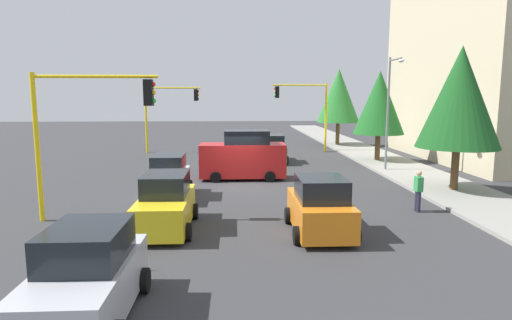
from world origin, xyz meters
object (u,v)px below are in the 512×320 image
object	(u,v)px
car_green	(272,149)
car_silver	(87,278)
pedestrian_crossing	(418,190)
car_white	(169,178)
tree_roadside_near	(460,98)
traffic_signal_far_left	(305,104)
car_orange	(320,208)
tree_roadside_mid	(379,103)
tree_roadside_far	(339,96)
street_lamp_curbside	(390,102)
traffic_signal_far_right	(168,106)
car_yellow	(166,204)
traffic_signal_near_right	(86,117)
delivery_van_red	(243,157)

from	to	relation	value
car_green	car_silver	bearing A→B (deg)	-14.84
pedestrian_crossing	car_white	bearing A→B (deg)	-106.12
tree_roadside_near	traffic_signal_far_left	bearing A→B (deg)	-163.32
car_green	car_silver	distance (m)	22.60
car_orange	car_silver	xyz separation A→B (m)	(5.49, -6.03, 0.00)
tree_roadside_near	tree_roadside_mid	size ratio (longest dim) A/B	1.09
car_orange	tree_roadside_mid	bearing A→B (deg)	155.46
tree_roadside_far	car_orange	xyz separation A→B (m)	(26.00, -6.81, -3.81)
street_lamp_curbside	car_white	size ratio (longest dim) A/B	1.89
traffic_signal_far_right	pedestrian_crossing	size ratio (longest dim) A/B	3.23
car_yellow	car_green	distance (m)	16.43
traffic_signal_near_right	tree_roadside_near	size ratio (longest dim) A/B	0.79
tree_roadside_near	car_white	xyz separation A→B (m)	(0.38, -13.78, -3.71)
traffic_signal_far_right	tree_roadside_near	size ratio (longest dim) A/B	0.78
traffic_signal_far_right	pedestrian_crossing	distance (m)	23.50
tree_roadside_far	car_white	bearing A→B (deg)	-32.09
pedestrian_crossing	car_orange	bearing A→B (deg)	-60.34
traffic_signal_near_right	car_white	size ratio (longest dim) A/B	1.49
street_lamp_curbside	tree_roadside_mid	distance (m)	4.46
traffic_signal_far_right	car_yellow	size ratio (longest dim) A/B	1.33
street_lamp_curbside	delivery_van_red	size ratio (longest dim) A/B	1.46
street_lamp_curbside	car_yellow	xyz separation A→B (m)	(10.87, -11.85, -3.45)
car_white	car_silver	bearing A→B (deg)	-0.27
street_lamp_curbside	car_orange	world-z (taller)	street_lamp_curbside
traffic_signal_far_left	tree_roadside_far	distance (m)	5.55
delivery_van_red	car_yellow	bearing A→B (deg)	-17.50
traffic_signal_near_right	car_white	bearing A→B (deg)	146.53
traffic_signal_far_right	traffic_signal_near_right	distance (m)	20.00
traffic_signal_near_right	delivery_van_red	xyz separation A→B (m)	(-8.00, 5.95, -2.64)
tree_roadside_mid	car_orange	xyz separation A→B (m)	(16.00, -7.31, -3.32)
delivery_van_red	pedestrian_crossing	xyz separation A→B (m)	(7.42, 6.96, -0.37)
car_white	car_yellow	bearing A→B (deg)	7.38
car_yellow	delivery_van_red	bearing A→B (deg)	162.50
tree_roadside_far	car_white	size ratio (longest dim) A/B	1.94
pedestrian_crossing	traffic_signal_far_right	bearing A→B (deg)	-146.39
car_white	pedestrian_crossing	bearing A→B (deg)	73.88
traffic_signal_far_right	pedestrian_crossing	world-z (taller)	traffic_signal_far_right
car_white	car_green	bearing A→B (deg)	151.87
street_lamp_curbside	car_orange	bearing A→B (deg)	-29.26
tree_roadside_mid	car_silver	xyz separation A→B (m)	(21.49, -13.33, -3.32)
traffic_signal_far_left	traffic_signal_near_right	distance (m)	23.01
car_silver	car_orange	bearing A→B (deg)	132.34
street_lamp_curbside	car_green	world-z (taller)	street_lamp_curbside
traffic_signal_near_right	car_yellow	bearing A→B (deg)	67.40
car_yellow	car_white	world-z (taller)	same
tree_roadside_far	car_yellow	bearing A→B (deg)	-25.68
tree_roadside_mid	tree_roadside_near	bearing A→B (deg)	2.86
traffic_signal_near_right	car_orange	size ratio (longest dim) A/B	1.48
street_lamp_curbside	delivery_van_red	bearing A→B (deg)	-79.77
traffic_signal_far_left	car_orange	size ratio (longest dim) A/B	1.53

